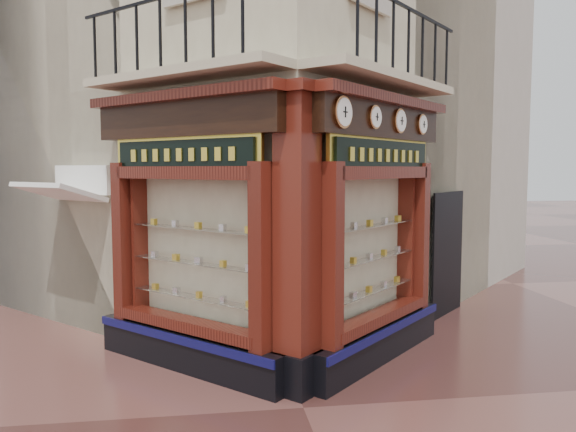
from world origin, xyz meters
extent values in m
plane|color=#452420|center=(0.00, 0.00, 0.00)|extent=(80.00, 80.00, 0.00)
cube|color=beige|center=(0.00, 6.16, 6.00)|extent=(11.31, 11.31, 12.00)
cube|color=#BCB2A4|center=(-2.47, 8.63, 5.50)|extent=(11.31, 11.31, 11.00)
cube|color=#BCB2A4|center=(2.47, 8.63, 5.50)|extent=(11.31, 11.31, 11.00)
cube|color=black|center=(-1.44, 1.54, 0.28)|extent=(2.72, 2.72, 0.55)
cube|color=#0D0D41|center=(-1.57, 1.41, 0.49)|extent=(2.50, 2.50, 0.12)
cube|color=#370F0A|center=(-0.45, 0.55, 1.77)|extent=(0.37, 0.37, 2.45)
cube|color=#370F0A|center=(-2.43, 2.53, 1.77)|extent=(0.37, 0.37, 2.45)
cube|color=#F6E0BA|center=(-1.20, 1.77, 1.75)|extent=(1.80, 1.80, 2.10)
cube|color=black|center=(-1.42, 1.55, 3.60)|extent=(2.69, 2.69, 0.50)
cube|color=#370F0A|center=(-1.47, 1.50, 3.91)|extent=(2.86, 2.86, 0.14)
cube|color=black|center=(1.44, 1.54, 0.28)|extent=(2.72, 2.72, 0.55)
cube|color=#0D0D41|center=(1.57, 1.41, 0.49)|extent=(2.50, 2.50, 0.12)
cube|color=#370F0A|center=(0.45, 0.55, 1.77)|extent=(0.37, 0.37, 2.45)
cube|color=#370F0A|center=(2.43, 2.53, 1.77)|extent=(0.37, 0.37, 2.45)
cube|color=#F6E0BA|center=(1.20, 1.77, 1.75)|extent=(1.80, 1.80, 2.10)
cube|color=black|center=(1.42, 1.55, 3.60)|extent=(2.69, 2.69, 0.50)
cube|color=#370F0A|center=(1.47, 1.50, 3.91)|extent=(2.86, 2.86, 0.14)
cube|color=black|center=(0.00, 0.50, 0.28)|extent=(0.78, 0.78, 0.55)
cube|color=#370F0A|center=(0.00, 0.50, 2.20)|extent=(0.64, 0.64, 3.50)
cube|color=#370F0A|center=(0.00, 0.50, 3.91)|extent=(0.85, 0.85, 0.14)
cube|color=beige|center=(-1.48, 1.49, 4.20)|extent=(2.97, 2.97, 0.12)
cube|color=beige|center=(1.48, 1.49, 4.20)|extent=(2.97, 2.97, 0.12)
cube|color=black|center=(1.72, 1.26, 5.15)|extent=(2.36, 2.36, 0.04)
cylinder|color=#B16C3B|center=(0.58, 0.48, 3.62)|extent=(0.33, 0.33, 0.41)
cylinder|color=white|center=(0.60, 0.46, 3.62)|extent=(0.26, 0.26, 0.35)
cube|color=black|center=(0.61, 0.45, 3.62)|extent=(0.02, 0.02, 0.14)
cube|color=black|center=(0.61, 0.45, 3.62)|extent=(0.08, 0.08, 0.01)
cylinder|color=#B16C3B|center=(1.18, 1.09, 3.62)|extent=(0.27, 0.27, 0.33)
cylinder|color=white|center=(1.20, 1.07, 3.62)|extent=(0.22, 0.22, 0.28)
cube|color=black|center=(1.21, 1.06, 3.62)|extent=(0.02, 0.02, 0.11)
cube|color=black|center=(1.21, 1.06, 3.62)|extent=(0.07, 0.07, 0.01)
cylinder|color=#B16C3B|center=(1.74, 1.65, 3.62)|extent=(0.30, 0.30, 0.37)
cylinder|color=white|center=(1.76, 1.63, 3.62)|extent=(0.24, 0.24, 0.32)
cube|color=black|center=(1.77, 1.62, 3.62)|extent=(0.02, 0.02, 0.12)
cube|color=black|center=(1.77, 1.62, 3.62)|extent=(0.07, 0.07, 0.01)
cylinder|color=#B16C3B|center=(2.32, 2.23, 3.62)|extent=(0.27, 0.27, 0.33)
cylinder|color=white|center=(2.34, 2.21, 3.62)|extent=(0.21, 0.21, 0.28)
cube|color=black|center=(2.35, 2.20, 3.62)|extent=(0.02, 0.02, 0.11)
cube|color=black|center=(2.35, 2.20, 3.62)|extent=(0.07, 0.07, 0.01)
cube|color=gold|center=(-1.45, 1.53, 3.10)|extent=(2.07, 2.07, 0.56)
cube|color=black|center=(-1.48, 1.50, 3.10)|extent=(1.93, 1.93, 0.42)
cube|color=gold|center=(1.45, 1.53, 3.10)|extent=(2.17, 2.17, 0.58)
cube|color=black|center=(1.48, 1.50, 3.10)|extent=(2.02, 2.02, 0.44)
camera|label=1|loc=(-1.14, -6.51, 2.91)|focal=35.00mm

